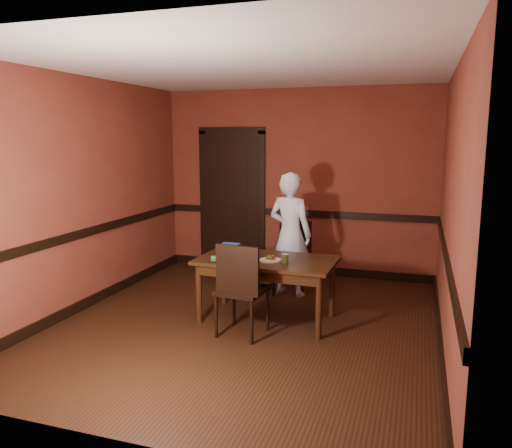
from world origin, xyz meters
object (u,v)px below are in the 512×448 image
Objects in this scene: chair_far at (287,257)px; sandwich_plate at (270,259)px; dining_table at (267,289)px; cheese_saucer at (239,254)px; food_tub at (230,247)px; sauce_jar at (285,258)px; person at (290,234)px; chair_near at (242,288)px.

sandwich_plate is at bearing -104.60° from chair_far.
cheese_saucer is (-0.33, 0.02, 0.37)m from dining_table.
sandwich_plate is 1.09× the size of food_tub.
chair_far is at bearing 94.38° from dining_table.
cheese_saucer is at bearing -125.43° from chair_far.
sauce_jar is at bearing -13.23° from cheese_saucer.
cheese_saucer is at bearing 83.47° from person.
dining_table is at bearing 102.72° from person.
cheese_saucer is at bearing 166.77° from sauce_jar.
person is at bearing -76.83° from chair_far.
dining_table is at bearing 155.17° from sauce_jar.
sauce_jar is at bearing -127.80° from chair_near.
person is at bearing 70.00° from cheese_saucer.
cheese_saucer is at bearing 164.85° from sandwich_plate.
cheese_saucer is (-0.34, -0.94, -0.07)m from person.
food_tub is at bearing 67.78° from person.
person reaches higher than food_tub.
dining_table is 1.52× the size of chair_near.
chair_far reaches higher than dining_table.
food_tub reaches higher than cheese_saucer.
chair_near reaches higher than food_tub.
dining_table is 1.06m from person.
dining_table is 0.49m from cheese_saucer.
chair_far is at bearing 74.89° from cheese_saucer.
dining_table is 16.10× the size of sauce_jar.
sauce_jar reaches higher than food_tub.
sandwich_plate is 2.49× the size of sauce_jar.
sauce_jar is at bearing -23.16° from dining_table.
chair_near is at bearing 98.25° from person.
sandwich_plate reaches higher than cheese_saucer.
person reaches higher than sauce_jar.
food_tub is at bearing -53.71° from chair_near.
chair_near is 10.57× the size of sauce_jar.
sauce_jar is at bearing -8.60° from sandwich_plate.
chair_far reaches higher than cheese_saucer.
person is (0.01, 0.97, 0.44)m from dining_table.
chair_near reaches higher than dining_table.
sandwich_plate is 0.66m from food_tub.
sauce_jar is (0.23, -0.11, 0.40)m from dining_table.
chair_far is 1.11m from cheese_saucer.
chair_far is 0.58× the size of person.
person reaches higher than chair_near.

